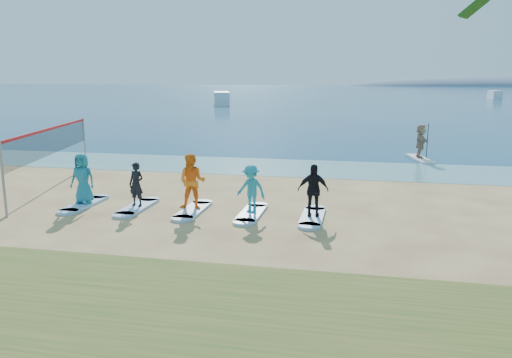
% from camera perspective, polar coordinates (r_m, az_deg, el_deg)
% --- Properties ---
extents(ground, '(600.00, 600.00, 0.00)m').
position_cam_1_polar(ground, '(15.26, -3.91, -5.42)').
color(ground, tan).
rests_on(ground, ground).
extents(shallow_water, '(600.00, 600.00, 0.00)m').
position_cam_1_polar(shallow_water, '(25.26, 2.53, 1.38)').
color(shallow_water, teal).
rests_on(shallow_water, ground).
extents(ocean, '(600.00, 600.00, 0.00)m').
position_cam_1_polar(ocean, '(174.15, 10.67, 9.81)').
color(ocean, navy).
rests_on(ocean, ground).
extents(volleyball_net, '(2.36, 8.80, 2.50)m').
position_cam_1_polar(volleyball_net, '(21.86, -22.35, 3.98)').
color(volleyball_net, gray).
rests_on(volleyball_net, ground).
extents(paddleboard, '(1.29, 3.08, 0.12)m').
position_cam_1_polar(paddleboard, '(28.99, 18.18, 2.23)').
color(paddleboard, silver).
rests_on(paddleboard, ground).
extents(paddleboarder, '(0.62, 1.72, 1.83)m').
position_cam_1_polar(paddleboarder, '(28.86, 18.30, 4.13)').
color(paddleboarder, tan).
rests_on(paddleboarder, paddleboard).
extents(boat_offshore_a, '(4.85, 8.98, 2.18)m').
position_cam_1_polar(boat_offshore_a, '(84.75, -3.95, 8.44)').
color(boat_offshore_a, silver).
rests_on(boat_offshore_a, ground).
extents(boat_offshore_b, '(1.90, 6.22, 1.79)m').
position_cam_1_polar(boat_offshore_b, '(121.87, 25.59, 8.27)').
color(boat_offshore_b, silver).
rests_on(boat_offshore_b, ground).
extents(surfboard_0, '(0.70, 2.20, 0.09)m').
position_cam_1_polar(surfboard_0, '(18.69, -19.01, -2.73)').
color(surfboard_0, '#95C0E7').
rests_on(surfboard_0, ground).
extents(student_0, '(0.88, 0.59, 1.77)m').
position_cam_1_polar(student_0, '(18.49, -19.20, 0.06)').
color(student_0, teal).
rests_on(student_0, surfboard_0).
extents(surfboard_1, '(0.70, 2.20, 0.09)m').
position_cam_1_polar(surfboard_1, '(17.75, -13.40, -3.14)').
color(surfboard_1, '#95C0E7').
rests_on(surfboard_1, ground).
extents(student_1, '(0.62, 0.47, 1.52)m').
position_cam_1_polar(student_1, '(17.57, -13.52, -0.60)').
color(student_1, black).
rests_on(student_1, surfboard_1).
extents(surfboard_2, '(0.70, 2.20, 0.09)m').
position_cam_1_polar(surfboard_2, '(17.00, -7.22, -3.56)').
color(surfboard_2, '#95C0E7').
rests_on(surfboard_2, ground).
extents(student_2, '(0.97, 0.79, 1.88)m').
position_cam_1_polar(student_2, '(16.78, -7.30, -0.31)').
color(student_2, orange).
rests_on(student_2, surfboard_2).
extents(surfboard_3, '(0.70, 2.20, 0.09)m').
position_cam_1_polar(surfboard_3, '(16.47, -0.55, -3.96)').
color(surfboard_3, '#95C0E7').
rests_on(surfboard_3, ground).
extents(student_3, '(1.15, 0.86, 1.58)m').
position_cam_1_polar(student_3, '(16.27, -0.56, -1.12)').
color(student_3, teal).
rests_on(student_3, surfboard_3).
extents(surfboard_4, '(0.70, 2.20, 0.09)m').
position_cam_1_polar(surfboard_4, '(16.18, 6.46, -4.32)').
color(surfboard_4, '#95C0E7').
rests_on(surfboard_4, ground).
extents(student_4, '(1.04, 0.57, 1.68)m').
position_cam_1_polar(student_4, '(15.96, 6.54, -1.27)').
color(student_4, black).
rests_on(student_4, surfboard_4).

